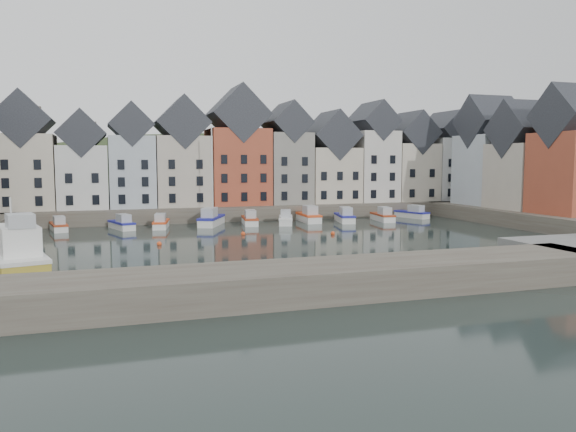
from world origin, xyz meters
name	(u,v)px	position (x,y,z in m)	size (l,w,h in m)	color
ground	(298,243)	(0.00, 0.00, 0.00)	(260.00, 260.00, 0.00)	black
far_quay	(235,210)	(0.00, 30.00, 1.00)	(90.00, 16.00, 2.00)	#4A4239
right_quay	(559,219)	(37.00, 3.00, 1.00)	(14.00, 54.00, 2.00)	#4A4239
near_wall	(263,284)	(-10.00, -22.00, 1.00)	(50.00, 6.00, 2.00)	#4A4239
hillside	(207,292)	(0.02, 56.00, -17.96)	(153.60, 70.40, 64.00)	#29351A
far_terrace	(258,159)	(3.21, 28.00, 8.88)	(72.37, 8.16, 17.78)	beige
right_terrace	(527,158)	(36.00, 8.07, 8.91)	(8.30, 24.25, 16.36)	#ADB7C0
mooring_buoys	(249,237)	(-4.00, 5.33, 0.15)	(20.50, 5.50, 0.50)	#DE461A
boat_a	(59,226)	(-24.62, 18.88, 0.61)	(2.61, 5.59, 2.06)	silver
boat_b	(122,224)	(-17.18, 18.16, 0.64)	(3.35, 5.85, 2.14)	silver
boat_c	(161,223)	(-12.40, 17.85, 0.63)	(2.71, 5.75, 2.12)	silver
boat_d	(211,219)	(-5.78, 18.71, 0.87)	(4.86, 7.24, 13.33)	silver
boat_e	(250,220)	(-0.64, 17.98, 0.67)	(2.68, 6.07, 2.25)	silver
boat_f	(286,219)	(4.11, 17.02, 0.66)	(3.51, 6.07, 2.23)	silver
boat_g	(309,216)	(8.09, 18.81, 0.77)	(2.53, 6.87, 2.59)	silver
boat_h	(345,217)	(12.86, 17.03, 0.71)	(3.22, 6.49, 2.39)	silver
boat_i	(383,216)	(18.66, 16.69, 0.67)	(2.58, 6.06, 2.26)	silver
boat_j	(413,214)	(24.93, 19.15, 0.65)	(3.47, 5.93, 2.17)	silver
large_vessel	(17,257)	(-25.53, -9.27, 1.43)	(5.95, 12.08, 6.07)	gold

